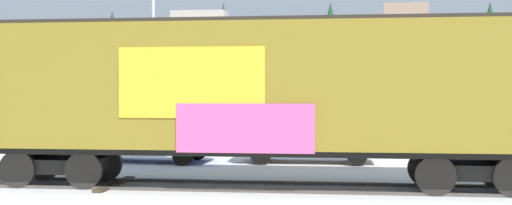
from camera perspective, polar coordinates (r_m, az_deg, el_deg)
ground_plane at (r=15.63m, az=2.08°, el=-7.72°), size 260.00×260.00×0.00m
track at (r=15.58m, az=9.33°, el=-7.62°), size 60.02×2.89×0.08m
freight_car at (r=15.49m, az=0.13°, el=1.18°), size 15.16×3.22×4.19m
flagpole at (r=25.98m, az=-8.37°, el=7.38°), size 1.71×0.49×7.94m
hillside at (r=90.32m, az=5.41°, el=2.57°), size 139.74×36.39×14.17m
parked_car_blue at (r=21.77m, az=-10.05°, el=-3.08°), size 4.75×2.24×1.68m
parked_car_tan at (r=21.22m, az=4.59°, el=-3.02°), size 4.56×1.89×1.79m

